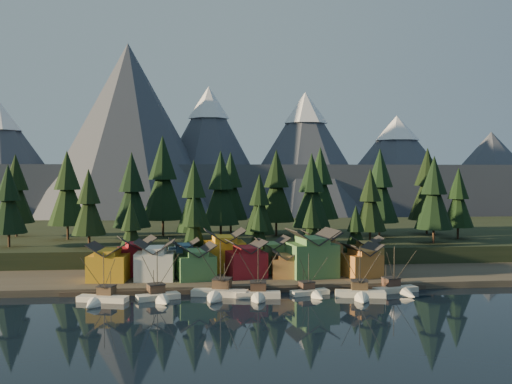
{
  "coord_description": "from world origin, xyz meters",
  "views": [
    {
      "loc": [
        -10.9,
        -108.0,
        26.33
      ],
      "look_at": [
        3.2,
        30.0,
        21.49
      ],
      "focal_mm": 40.0,
      "sensor_mm": 36.0,
      "label": 1
    }
  ],
  "objects": [
    {
      "name": "house_back_2",
      "position": [
        -4.33,
        34.55,
        7.02
      ],
      "size": [
        10.49,
        9.74,
        10.5
      ],
      "rotation": [
        0.0,
        0.0,
        0.07
      ],
      "color": "gold",
      "rests_on": "shore_strip"
    },
    {
      "name": "tree_shore_4",
      "position": [
        31.0,
        40.0,
        10.27
      ],
      "size": [
        6.89,
        6.89,
        16.05
      ],
      "color": "#332319",
      "rests_on": "shore_strip"
    },
    {
      "name": "tree_hill_2",
      "position": [
        -40.0,
        48.0,
        17.62
      ],
      "size": [
        9.13,
        9.13,
        21.27
      ],
      "color": "#332319",
      "rests_on": "hillside"
    },
    {
      "name": "tree_hill_10",
      "position": [
        30.0,
        80.0,
        21.79
      ],
      "size": [
        12.4,
        12.4,
        28.89
      ],
      "color": "#332319",
      "rests_on": "hillside"
    },
    {
      "name": "house_front_4",
      "position": [
        9.63,
        24.53,
        4.91
      ],
      "size": [
        6.78,
        7.25,
        6.49
      ],
      "rotation": [
        0.0,
        0.0,
        -0.07
      ],
      "color": "#9A6736",
      "rests_on": "shore_strip"
    },
    {
      "name": "house_back_5",
      "position": [
        31.56,
        32.0,
        5.93
      ],
      "size": [
        8.26,
        8.34,
        8.44
      ],
      "rotation": [
        0.0,
        0.0,
        -0.1
      ],
      "color": "olive",
      "rests_on": "shore_strip"
    },
    {
      "name": "ground",
      "position": [
        0.0,
        0.0,
        0.0
      ],
      "size": [
        500.0,
        500.0,
        0.0
      ],
      "primitive_type": "plane",
      "color": "black",
      "rests_on": "ground"
    },
    {
      "name": "tree_hill_0",
      "position": [
        -62.0,
        52.0,
        18.34
      ],
      "size": [
        9.69,
        9.69,
        22.58
      ],
      "color": "#332319",
      "rests_on": "hillside"
    },
    {
      "name": "house_back_0",
      "position": [
        -25.65,
        31.4,
        6.31
      ],
      "size": [
        10.18,
        9.94,
        9.17
      ],
      "rotation": [
        0.0,
        0.0,
        0.26
      ],
      "color": "maroon",
      "rests_on": "shore_strip"
    },
    {
      "name": "tree_hill_4",
      "position": [
        -22.0,
        75.0,
        23.54
      ],
      "size": [
        13.77,
        13.77,
        32.08
      ],
      "color": "#332319",
      "rests_on": "hillside"
    },
    {
      "name": "tree_hill_3",
      "position": [
        -30.0,
        60.0,
        20.33
      ],
      "size": [
        11.26,
        11.26,
        26.22
      ],
      "color": "#332319",
      "rests_on": "hillside"
    },
    {
      "name": "boat_4",
      "position": [
        13.2,
        10.88,
        1.85
      ],
      "size": [
        8.94,
        9.34,
        9.8
      ],
      "rotation": [
        0.0,
        0.0,
        0.26
      ],
      "color": "silver",
      "rests_on": "ground"
    },
    {
      "name": "tree_hill_6",
      "position": [
        -4.0,
        65.0,
        20.74
      ],
      "size": [
        11.57,
        11.57,
        26.96
      ],
      "color": "#332319",
      "rests_on": "hillside"
    },
    {
      "name": "house_back_4",
      "position": [
        20.38,
        33.89,
        6.64
      ],
      "size": [
        9.32,
        8.98,
        9.79
      ],
      "rotation": [
        0.0,
        0.0,
        0.04
      ],
      "color": "#966435",
      "rests_on": "shore_strip"
    },
    {
      "name": "house_front_6",
      "position": [
        27.83,
        23.11,
        5.6
      ],
      "size": [
        9.42,
        9.12,
        7.81
      ],
      "rotation": [
        0.0,
        0.0,
        0.26
      ],
      "color": "#A36329",
      "rests_on": "shore_strip"
    },
    {
      "name": "tree_shore_2",
      "position": [
        5.0,
        40.0,
        10.59
      ],
      "size": [
        7.15,
        7.15,
        16.65
      ],
      "color": "#332319",
      "rests_on": "shore_strip"
    },
    {
      "name": "tree_hill_13",
      "position": [
        56.0,
        48.0,
        19.71
      ],
      "size": [
        10.76,
        10.76,
        25.07
      ],
      "color": "#332319",
      "rests_on": "hillside"
    },
    {
      "name": "boat_1",
      "position": [
        -18.85,
        9.41,
        2.23
      ],
      "size": [
        9.57,
        10.12,
        11.34
      ],
      "rotation": [
        0.0,
        0.0,
        0.34
      ],
      "color": "beige",
      "rests_on": "ground"
    },
    {
      "name": "tree_hill_9",
      "position": [
        22.0,
        55.0,
        20.19
      ],
      "size": [
        11.15,
        11.15,
        25.97
      ],
      "color": "#332319",
      "rests_on": "hillside"
    },
    {
      "name": "house_back_1",
      "position": [
        -14.41,
        34.2,
        5.8
      ],
      "size": [
        8.01,
        8.09,
        8.19
      ],
      "rotation": [
        0.0,
        0.0,
        0.1
      ],
      "color": "#315875",
      "rests_on": "shore_strip"
    },
    {
      "name": "mountain_ridge",
      "position": [
        -4.2,
        213.59,
        26.06
      ],
      "size": [
        560.0,
        190.0,
        90.0
      ],
      "color": "#4C5362",
      "rests_on": "ground"
    },
    {
      "name": "tree_hill_14",
      "position": [
        64.0,
        72.0,
        21.53
      ],
      "size": [
        12.19,
        12.19,
        28.4
      ],
      "color": "#332319",
      "rests_on": "hillside"
    },
    {
      "name": "house_front_0",
      "position": [
        -31.33,
        24.51,
        6.03
      ],
      "size": [
        9.33,
        8.9,
        8.61
      ],
      "rotation": [
        0.0,
        0.0,
        -0.09
      ],
      "color": "#C18D1B",
      "rests_on": "shore_strip"
    },
    {
      "name": "tree_shore_1",
      "position": [
        -12.0,
        40.0,
        12.02
      ],
      "size": [
        8.26,
        8.26,
        19.25
      ],
      "color": "#332319",
      "rests_on": "shore_strip"
    },
    {
      "name": "tree_hill_15",
      "position": [
        0.0,
        82.0,
        20.87
      ],
      "size": [
        11.67,
        11.67,
        27.19
      ],
      "color": "#332319",
      "rests_on": "hillside"
    },
    {
      "name": "tree_shore_3",
      "position": [
        19.0,
        40.0,
        11.43
      ],
      "size": [
        7.8,
        7.8,
        18.18
      ],
      "color": "#332319",
      "rests_on": "shore_strip"
    },
    {
      "name": "house_front_1",
      "position": [
        -20.76,
        24.55,
        6.28
      ],
      "size": [
        9.23,
        8.9,
        9.1
      ],
      "rotation": [
        0.0,
        0.0,
        -0.05
      ],
      "color": "silver",
      "rests_on": "shore_strip"
    },
    {
      "name": "house_front_5",
      "position": [
        16.13,
        24.95,
        7.37
      ],
      "size": [
        11.94,
        11.12,
        11.17
      ],
      "rotation": [
        0.0,
        0.0,
        0.14
      ],
      "color": "#41723D",
      "rests_on": "shore_strip"
    },
    {
      "name": "tree_hill_5",
      "position": [
        -12.0,
        50.0,
        19.02
      ],
      "size": [
        10.23,
        10.23,
        23.82
      ],
      "color": "#332319",
      "rests_on": "hillside"
    },
    {
      "name": "boat_2",
      "position": [
        -6.71,
        11.14,
        2.32
      ],
      "size": [
        12.64,
        13.23,
        12.85
      ],
      "rotation": [
        0.0,
        0.0,
        -0.27
      ],
      "color": "beige",
      "rests_on": "ground"
    },
    {
      "name": "boat_5",
      "position": [
        22.98,
        7.65,
        2.2
      ],
      "size": [
        11.12,
        11.75,
        11.88
      ],
      "rotation": [
        0.0,
        0.0,
        -0.19
      ],
      "color": "silver",
      "rests_on": "ground"
    },
    {
      "name": "tree_hill_8",
      "position": [
        14.0,
        72.0,
        21.11
      ],
      "size": [
        11.86,
        11.86,
        27.63
      ],
      "color": "#332319",
      "rests_on": "hillside"
    },
    {
      "name": "tree_hill_11",
      "position": [
        38.0,
        50.0,
        17.74
      ],
      "size": [
        9.22,
        9.22,
        21.49
      ],
      "color": "#332319",
      "rests_on": "hillside"
    },
    {
      "name": "tree_hill_17",
      "position": [
        68.0,
        58.0,
        17.88
      ],
      "size": [
        9.33,
        9.33,
        21.74
      ],
      "color": "#332319",
      "rests_on": "hillside"
    },
    {
      "name": "boat_0",
      "position": [
        -30.58,
        8.43,
        1.99
      ],
      "size": [
        10.91,
        11.42,
        11.03
      ],
      "rotation": [
        0.0,
        0.0,
        -0.27
      ],
      "color": "silver",
      "rests_on": "ground"
    },
    {
      "name": "dock",
      "position": [
        0.0,
        16.5,
        0.5
      ],
      "size": [
        80.0,
        4.0,
        1.0
      ],
      "primitive_type": "cube",
      "color": "#473C33",
      "rests_on": "ground"
    },
    {
      "name": "tree_hill_12",
      "position": [
        46.0,
        66.0,
        21.22
      ],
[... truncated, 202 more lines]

